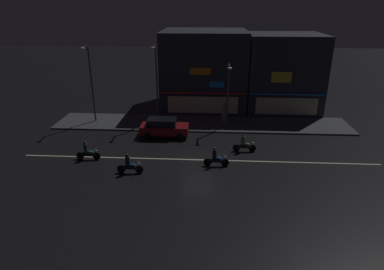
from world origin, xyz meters
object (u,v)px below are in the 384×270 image
motorcycle_following (87,152)px  traffic_cone (140,131)px  streetlamp_east (228,90)px  motorcycle_lead (129,165)px  parked_car_near_kerb (164,127)px  motorcycle_trailing_far (244,144)px  motorcycle_opposite_lane (216,158)px  streetlamp_mid (156,78)px  streetlamp_west (90,78)px  pedestrian_on_sidewalk (224,113)px

motorcycle_following → traffic_cone: bearing=-114.6°
streetlamp_east → motorcycle_lead: size_ratio=3.18×
parked_car_near_kerb → motorcycle_following: parked_car_near_kerb is taller
motorcycle_trailing_far → traffic_cone: bearing=166.0°
motorcycle_lead → motorcycle_opposite_lane: bearing=-159.7°
motorcycle_lead → streetlamp_mid: bearing=-85.2°
streetlamp_west → motorcycle_trailing_far: bearing=-23.0°
pedestrian_on_sidewalk → motorcycle_following: pedestrian_on_sidewalk is taller
streetlamp_east → motorcycle_following: streetlamp_east is taller
streetlamp_mid → motorcycle_trailing_far: bearing=-38.7°
motorcycle_following → motorcycle_trailing_far: bearing=-167.0°
streetlamp_east → motorcycle_following: (-11.03, -7.61, -3.15)m
streetlamp_east → parked_car_near_kerb: 6.91m
motorcycle_lead → motorcycle_trailing_far: bearing=-146.6°
streetlamp_mid → streetlamp_east: bearing=-9.0°
streetlamp_west → motorcycle_trailing_far: 16.17m
motorcycle_opposite_lane → traffic_cone: (-7.00, 6.17, -0.36)m
pedestrian_on_sidewalk → motorcycle_trailing_far: bearing=47.2°
streetlamp_west → motorcycle_trailing_far: size_ratio=3.98×
traffic_cone → motorcycle_trailing_far: bearing=-20.1°
streetlamp_east → traffic_cone: 9.07m
motorcycle_opposite_lane → streetlamp_west: bearing=-34.5°
pedestrian_on_sidewalk → motorcycle_lead: 13.27m
pedestrian_on_sidewalk → motorcycle_lead: size_ratio=1.05×
streetlamp_west → pedestrian_on_sidewalk: bearing=3.8°
streetlamp_west → streetlamp_east: 13.29m
pedestrian_on_sidewalk → traffic_cone: pedestrian_on_sidewalk is taller
pedestrian_on_sidewalk → parked_car_near_kerb: (-5.56, -4.04, -0.19)m
streetlamp_mid → streetlamp_west: bearing=-176.8°
streetlamp_west → motorcycle_opposite_lane: 15.54m
motorcycle_lead → motorcycle_following: (-3.76, 2.02, 0.00)m
streetlamp_east → traffic_cone: size_ratio=11.00×
motorcycle_lead → parked_car_near_kerb: bearing=-94.9°
streetlamp_west → parked_car_near_kerb: bearing=-23.0°
streetlamp_east → motorcycle_following: bearing=-145.4°
motorcycle_opposite_lane → motorcycle_trailing_far: (2.31, 2.76, 0.00)m
streetlamp_mid → motorcycle_opposite_lane: size_ratio=4.00×
motorcycle_opposite_lane → motorcycle_trailing_far: size_ratio=1.00×
streetlamp_mid → parked_car_near_kerb: streetlamp_mid is taller
streetlamp_mid → parked_car_near_kerb: (1.11, -3.53, -3.72)m
parked_car_near_kerb → motorcycle_lead: bearing=-101.8°
motorcycle_trailing_far → traffic_cone: (-9.32, 3.41, -0.36)m
parked_car_near_kerb → motorcycle_trailing_far: size_ratio=2.26×
streetlamp_west → streetlamp_mid: streetlamp_mid is taller
traffic_cone → streetlamp_east: bearing=13.7°
traffic_cone → pedestrian_on_sidewalk: bearing=24.4°
streetlamp_mid → motorcycle_lead: 11.43m
parked_car_near_kerb → motorcycle_following: (-5.26, -5.17, -0.24)m
parked_car_near_kerb → motorcycle_trailing_far: parked_car_near_kerb is taller
motorcycle_following → motorcycle_lead: bearing=154.6°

